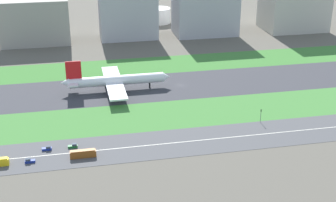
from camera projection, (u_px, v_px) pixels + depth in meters
The scene contains 16 objects.
ground_plane at pixel (181, 85), 299.23m from camera, with size 800.00×800.00×0.00m, color #5B564C.
runway at pixel (181, 85), 299.21m from camera, with size 280.00×46.00×0.10m, color #38383D.
grass_median_north at pixel (167, 64), 336.17m from camera, with size 280.00×36.00×0.10m, color #3D7A33.
grass_median_south at pixel (198, 112), 262.26m from camera, with size 280.00×36.00×0.10m, color #427F38.
highway at pixel (215, 139), 233.42m from camera, with size 280.00×28.00×0.10m, color #4C4C4F.
highway_centerline at pixel (215, 139), 233.40m from camera, with size 266.00×0.50×0.01m, color silver.
airliner at pixel (114, 81), 289.16m from camera, with size 65.00×56.00×19.70m.
car_0 at pixel (47, 148), 222.76m from camera, with size 4.40×1.80×2.00m.
car_1 at pixel (73, 146), 224.97m from camera, with size 4.40×1.80×2.00m.
bus_1 at pixel (83, 154), 216.38m from camera, with size 11.60×2.50×3.50m.
car_2 at pixel (30, 161), 212.37m from camera, with size 4.40×1.80×2.00m.
traffic_light at pixel (261, 115), 248.75m from camera, with size 0.36×0.50×7.20m.
terminal_building at pixel (35, 21), 378.23m from camera, with size 52.51×28.91×34.91m, color #9E998E.
hangar_building at pixel (128, 10), 389.76m from camera, with size 45.67×24.75×46.29m, color #B2B2B7.
office_tower at pixel (205, 3), 400.62m from camera, with size 50.86×31.72×52.68m, color #B2B2B7.
fuel_tank_west at pixel (159, 16), 443.07m from camera, with size 20.80×20.80×13.55m, color silver.
Camera 1 is at (-64.72, -271.80, 107.84)m, focal length 52.06 mm.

